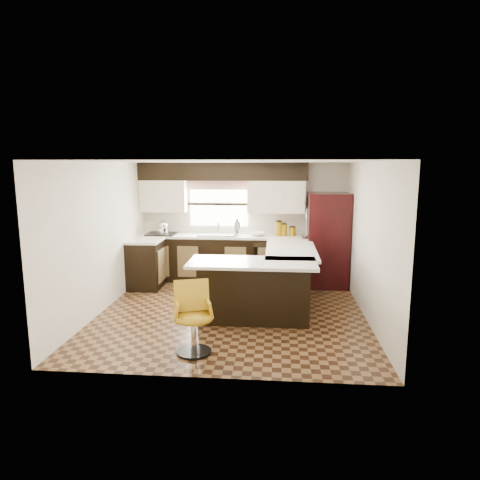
# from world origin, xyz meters

# --- Properties ---
(floor) EXTENTS (4.40, 4.40, 0.00)m
(floor) POSITION_xyz_m (0.00, 0.00, 0.00)
(floor) COLOR #49301A
(floor) RESTS_ON ground
(ceiling) EXTENTS (4.40, 4.40, 0.00)m
(ceiling) POSITION_xyz_m (0.00, 0.00, 2.40)
(ceiling) COLOR silver
(ceiling) RESTS_ON wall_back
(wall_back) EXTENTS (4.40, 0.00, 4.40)m
(wall_back) POSITION_xyz_m (0.00, 2.20, 1.20)
(wall_back) COLOR beige
(wall_back) RESTS_ON floor
(wall_front) EXTENTS (4.40, 0.00, 4.40)m
(wall_front) POSITION_xyz_m (0.00, -2.20, 1.20)
(wall_front) COLOR beige
(wall_front) RESTS_ON floor
(wall_left) EXTENTS (0.00, 4.40, 4.40)m
(wall_left) POSITION_xyz_m (-2.10, 0.00, 1.20)
(wall_left) COLOR beige
(wall_left) RESTS_ON floor
(wall_right) EXTENTS (0.00, 4.40, 4.40)m
(wall_right) POSITION_xyz_m (2.10, 0.00, 1.20)
(wall_right) COLOR beige
(wall_right) RESTS_ON floor
(base_cab_back) EXTENTS (3.30, 0.60, 0.90)m
(base_cab_back) POSITION_xyz_m (-0.45, 1.90, 0.45)
(base_cab_back) COLOR black
(base_cab_back) RESTS_ON floor
(base_cab_left) EXTENTS (0.60, 0.70, 0.90)m
(base_cab_left) POSITION_xyz_m (-1.80, 1.25, 0.45)
(base_cab_left) COLOR black
(base_cab_left) RESTS_ON floor
(counter_back) EXTENTS (3.30, 0.60, 0.04)m
(counter_back) POSITION_xyz_m (-0.45, 1.90, 0.92)
(counter_back) COLOR silver
(counter_back) RESTS_ON base_cab_back
(counter_left) EXTENTS (0.60, 0.70, 0.04)m
(counter_left) POSITION_xyz_m (-1.80, 1.25, 0.92)
(counter_left) COLOR silver
(counter_left) RESTS_ON base_cab_left
(soffit) EXTENTS (3.40, 0.35, 0.36)m
(soffit) POSITION_xyz_m (-0.40, 2.03, 2.22)
(soffit) COLOR black
(soffit) RESTS_ON wall_back
(upper_cab_left) EXTENTS (0.94, 0.35, 0.64)m
(upper_cab_left) POSITION_xyz_m (-1.62, 2.03, 1.72)
(upper_cab_left) COLOR beige
(upper_cab_left) RESTS_ON wall_back
(upper_cab_right) EXTENTS (1.14, 0.35, 0.64)m
(upper_cab_right) POSITION_xyz_m (0.68, 2.03, 1.72)
(upper_cab_right) COLOR beige
(upper_cab_right) RESTS_ON wall_back
(window_pane) EXTENTS (1.20, 0.02, 0.90)m
(window_pane) POSITION_xyz_m (-0.50, 2.18, 1.55)
(window_pane) COLOR white
(window_pane) RESTS_ON wall_back
(valance) EXTENTS (1.30, 0.06, 0.18)m
(valance) POSITION_xyz_m (-0.50, 2.14, 1.94)
(valance) COLOR #D19B93
(valance) RESTS_ON wall_back
(sink) EXTENTS (0.75, 0.45, 0.03)m
(sink) POSITION_xyz_m (-0.50, 1.88, 0.96)
(sink) COLOR #B2B2B7
(sink) RESTS_ON counter_back
(dishwasher) EXTENTS (0.58, 0.03, 0.78)m
(dishwasher) POSITION_xyz_m (0.55, 1.61, 0.43)
(dishwasher) COLOR black
(dishwasher) RESTS_ON floor
(cooktop) EXTENTS (0.58, 0.50, 0.02)m
(cooktop) POSITION_xyz_m (-1.65, 1.88, 0.96)
(cooktop) COLOR black
(cooktop) RESTS_ON counter_back
(peninsula_long) EXTENTS (0.60, 1.95, 0.90)m
(peninsula_long) POSITION_xyz_m (0.90, 0.62, 0.45)
(peninsula_long) COLOR black
(peninsula_long) RESTS_ON floor
(peninsula_return) EXTENTS (1.65, 0.60, 0.90)m
(peninsula_return) POSITION_xyz_m (0.38, -0.35, 0.45)
(peninsula_return) COLOR black
(peninsula_return) RESTS_ON floor
(counter_pen_long) EXTENTS (0.84, 1.95, 0.04)m
(counter_pen_long) POSITION_xyz_m (0.95, 0.62, 0.92)
(counter_pen_long) COLOR silver
(counter_pen_long) RESTS_ON peninsula_long
(counter_pen_return) EXTENTS (1.89, 0.84, 0.04)m
(counter_pen_return) POSITION_xyz_m (0.35, -0.44, 0.92)
(counter_pen_return) COLOR silver
(counter_pen_return) RESTS_ON peninsula_return
(refrigerator) EXTENTS (0.78, 0.75, 1.82)m
(refrigerator) POSITION_xyz_m (1.69, 1.71, 0.91)
(refrigerator) COLOR black
(refrigerator) RESTS_ON floor
(bar_chair) EXTENTS (0.60, 0.60, 0.91)m
(bar_chair) POSITION_xyz_m (-0.31, -1.58, 0.45)
(bar_chair) COLOR #B68815
(bar_chair) RESTS_ON floor
(kettle) EXTENTS (0.20, 0.20, 0.27)m
(kettle) POSITION_xyz_m (-1.61, 1.88, 1.10)
(kettle) COLOR silver
(kettle) RESTS_ON cooktop
(percolator) EXTENTS (0.14, 0.14, 0.29)m
(percolator) POSITION_xyz_m (-0.10, 1.90, 1.09)
(percolator) COLOR silver
(percolator) RESTS_ON counter_back
(mixing_bowl) EXTENTS (0.35, 0.35, 0.08)m
(mixing_bowl) POSITION_xyz_m (0.30, 1.90, 0.98)
(mixing_bowl) COLOR white
(mixing_bowl) RESTS_ON counter_back
(canister_large) EXTENTS (0.13, 0.13, 0.28)m
(canister_large) POSITION_xyz_m (0.74, 1.92, 1.08)
(canister_large) COLOR #815E06
(canister_large) RESTS_ON counter_back
(canister_med) EXTENTS (0.13, 0.13, 0.23)m
(canister_med) POSITION_xyz_m (0.85, 1.92, 1.06)
(canister_med) COLOR #815E06
(canister_med) RESTS_ON counter_back
(canister_small) EXTENTS (0.13, 0.13, 0.17)m
(canister_small) POSITION_xyz_m (1.01, 1.92, 1.03)
(canister_small) COLOR #815E06
(canister_small) RESTS_ON counter_back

